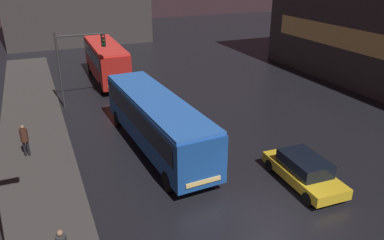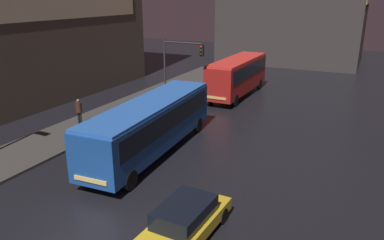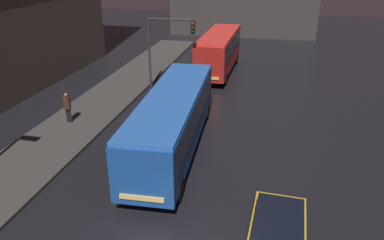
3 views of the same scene
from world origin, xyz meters
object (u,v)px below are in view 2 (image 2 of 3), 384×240
Objects in this scene: bus_near at (151,122)px; car_taxi at (185,220)px; traffic_light_main at (179,61)px; bus_far at (237,73)px; pedestrian_near at (79,109)px.

bus_near reaches higher than car_taxi.
traffic_light_main is at bearing -74.68° from bus_near.
pedestrian_near is at bearing 62.00° from bus_far.
car_taxi is 0.84× the size of traffic_light_main.
traffic_light_main is (4.00, 7.29, 2.54)m from pedestrian_near.
bus_near is 2.47× the size of car_taxi.
bus_far reaches higher than bus_near.
bus_far is 21.64m from car_taxi.
traffic_light_main reaches higher than car_taxi.
traffic_light_main is (-3.00, 9.03, 1.88)m from bus_near.
car_taxi is at bearing -61.52° from traffic_light_main.
pedestrian_near is at bearing -30.63° from car_taxi.
bus_near is 1.20× the size of bus_far.
car_taxi is at bearing 127.02° from bus_near.
pedestrian_near is (-7.00, 1.75, -0.66)m from bus_near.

